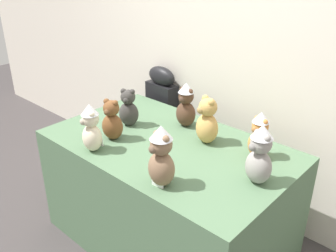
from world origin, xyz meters
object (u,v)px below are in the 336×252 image
object	(u,v)px
teddy_bear_ginger	(259,135)
teddy_bear_cream	(91,128)
instrument_case	(162,123)
teddy_bear_chestnut	(112,121)
teddy_bear_ash	(260,155)
teddy_bear_charcoal	(129,109)
teddy_bear_mocha	(161,157)
teddy_bear_cocoa	(186,105)
display_table	(168,194)
teddy_bear_honey	(207,122)

from	to	relation	value
teddy_bear_ginger	teddy_bear_cream	bearing A→B (deg)	-127.08
instrument_case	teddy_bear_cream	world-z (taller)	teddy_bear_cream
teddy_bear_chestnut	teddy_bear_ash	bearing A→B (deg)	-5.19
teddy_bear_charcoal	teddy_bear_cream	world-z (taller)	teddy_bear_cream
teddy_bear_chestnut	teddy_bear_mocha	xyz separation A→B (m)	(0.57, -0.16, 0.04)
teddy_bear_ash	teddy_bear_ginger	world-z (taller)	teddy_bear_ash
teddy_bear_cocoa	teddy_bear_charcoal	distance (m)	0.38
teddy_bear_ash	teddy_bear_mocha	world-z (taller)	teddy_bear_mocha
teddy_bear_ash	teddy_bear_cream	xyz separation A→B (m)	(-0.89, -0.36, -0.01)
instrument_case	teddy_bear_ginger	xyz separation A→B (m)	(1.10, -0.36, 0.40)
teddy_bear_cream	display_table	bearing A→B (deg)	71.85
instrument_case	teddy_bear_cocoa	distance (m)	0.74
teddy_bear_honey	teddy_bear_charcoal	xyz separation A→B (m)	(-0.54, -0.16, -0.02)
teddy_bear_charcoal	teddy_bear_chestnut	distance (m)	0.22
teddy_bear_honey	teddy_bear_chestnut	bearing A→B (deg)	-119.10
instrument_case	teddy_bear_ash	distance (m)	1.43
teddy_bear_ginger	teddy_bear_mocha	distance (m)	0.62
teddy_bear_charcoal	teddy_bear_chestnut	bearing A→B (deg)	-99.80
teddy_bear_cream	teddy_bear_chestnut	distance (m)	0.18
teddy_bear_ginger	teddy_bear_ash	bearing A→B (deg)	-44.89
teddy_bear_honey	teddy_bear_chestnut	size ratio (longest dim) A/B	1.13
instrument_case	display_table	bearing A→B (deg)	-38.93
teddy_bear_ash	teddy_bear_ginger	xyz separation A→B (m)	(-0.13, 0.23, -0.02)
display_table	teddy_bear_charcoal	size ratio (longest dim) A/B	5.88
teddy_bear_charcoal	instrument_case	bearing A→B (deg)	82.52
instrument_case	teddy_bear_honey	world-z (taller)	teddy_bear_honey
instrument_case	teddy_bear_ginger	world-z (taller)	teddy_bear_ginger
instrument_case	teddy_bear_mocha	size ratio (longest dim) A/B	3.00
teddy_bear_ginger	teddy_bear_charcoal	distance (m)	0.89
instrument_case	teddy_bear_mocha	distance (m)	1.35
instrument_case	teddy_bear_cocoa	bearing A→B (deg)	-26.41
teddy_bear_cocoa	teddy_bear_mocha	xyz separation A→B (m)	(0.35, -0.61, 0.01)
display_table	teddy_bear_cocoa	bearing A→B (deg)	107.70
instrument_case	teddy_bear_ginger	distance (m)	1.22
teddy_bear_cream	teddy_bear_mocha	size ratio (longest dim) A/B	0.89
teddy_bear_ash	teddy_bear_honey	distance (m)	0.49
teddy_bear_ash	display_table	bearing A→B (deg)	-156.53
display_table	teddy_bear_cream	size ratio (longest dim) A/B	5.16
teddy_bear_charcoal	teddy_bear_ash	bearing A→B (deg)	-30.75
teddy_bear_honey	teddy_bear_mocha	world-z (taller)	teddy_bear_mocha
teddy_bear_cream	teddy_bear_honey	bearing A→B (deg)	70.13
instrument_case	teddy_bear_ginger	bearing A→B (deg)	-13.00
display_table	teddy_bear_cocoa	size ratio (longest dim) A/B	5.01
teddy_bear_chestnut	teddy_bear_honey	bearing A→B (deg)	21.28
teddy_bear_chestnut	teddy_bear_cream	bearing A→B (deg)	-98.65
teddy_bear_honey	teddy_bear_ginger	size ratio (longest dim) A/B	1.07
teddy_bear_cream	teddy_bear_mocha	xyz separation A→B (m)	(0.54, 0.02, 0.02)
teddy_bear_ash	teddy_bear_cream	size ratio (longest dim) A/B	1.10
teddy_bear_mocha	teddy_bear_charcoal	bearing A→B (deg)	162.20
teddy_bear_cream	teddy_bear_cocoa	bearing A→B (deg)	92.50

